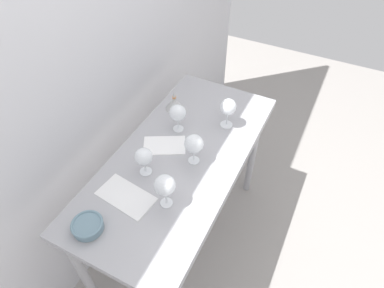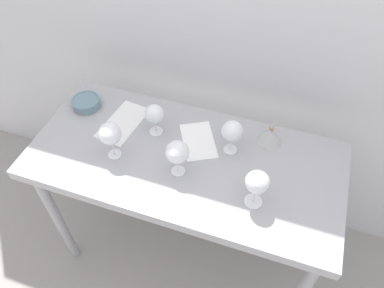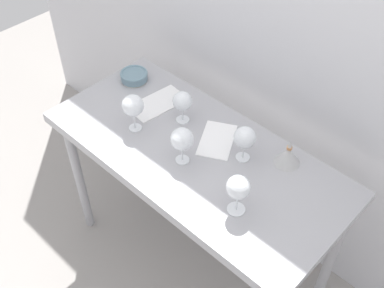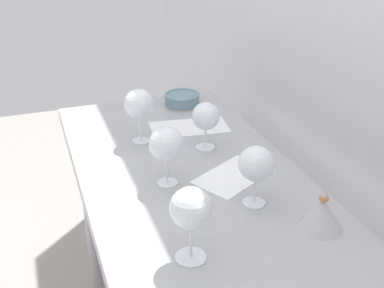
{
  "view_description": "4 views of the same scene",
  "coord_description": "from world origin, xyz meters",
  "px_view_note": "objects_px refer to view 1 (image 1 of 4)",
  "views": [
    {
      "loc": [
        -1.05,
        -0.61,
        2.22
      ],
      "look_at": [
        0.06,
        -0.05,
        0.95
      ],
      "focal_mm": 31.1,
      "sensor_mm": 36.0,
      "label": 1
    },
    {
      "loc": [
        0.37,
        -0.99,
        2.18
      ],
      "look_at": [
        0.03,
        -0.0,
        0.99
      ],
      "focal_mm": 34.88,
      "sensor_mm": 36.0,
      "label": 2
    },
    {
      "loc": [
        0.99,
        -1.08,
        2.39
      ],
      "look_at": [
        0.01,
        -0.04,
        0.96
      ],
      "focal_mm": 44.31,
      "sensor_mm": 36.0,
      "label": 3
    },
    {
      "loc": [
        1.18,
        -0.43,
        1.63
      ],
      "look_at": [
        -0.02,
        -0.01,
        1.01
      ],
      "focal_mm": 45.76,
      "sensor_mm": 36.0,
      "label": 4
    }
  ],
  "objects_px": {
    "wine_glass_far_left": "(144,157)",
    "wine_glass_near_left": "(165,186)",
    "wine_glass_far_right": "(178,113)",
    "tasting_sheet_upper": "(164,145)",
    "decanter_funnel": "(174,103)",
    "tasting_bowl": "(88,226)",
    "wine_glass_near_center": "(194,144)",
    "wine_glass_near_right": "(228,108)",
    "tasting_sheet_lower": "(126,196)"
  },
  "relations": [
    {
      "from": "wine_glass_near_center",
      "to": "tasting_sheet_upper",
      "type": "relative_size",
      "value": 0.77
    },
    {
      "from": "decanter_funnel",
      "to": "wine_glass_near_right",
      "type": "bearing_deg",
      "value": -89.2
    },
    {
      "from": "wine_glass_near_center",
      "to": "tasting_sheet_upper",
      "type": "bearing_deg",
      "value": 82.58
    },
    {
      "from": "wine_glass_far_left",
      "to": "decanter_funnel",
      "type": "relative_size",
      "value": 1.23
    },
    {
      "from": "wine_glass_near_left",
      "to": "wine_glass_near_center",
      "type": "distance_m",
      "value": 0.3
    },
    {
      "from": "wine_glass_far_right",
      "to": "tasting_sheet_upper",
      "type": "distance_m",
      "value": 0.19
    },
    {
      "from": "tasting_bowl",
      "to": "decanter_funnel",
      "type": "distance_m",
      "value": 0.91
    },
    {
      "from": "wine_glass_near_center",
      "to": "tasting_sheet_upper",
      "type": "distance_m",
      "value": 0.23
    },
    {
      "from": "wine_glass_near_center",
      "to": "tasting_bowl",
      "type": "distance_m",
      "value": 0.63
    },
    {
      "from": "wine_glass_near_right",
      "to": "wine_glass_near_left",
      "type": "relative_size",
      "value": 0.98
    },
    {
      "from": "wine_glass_near_left",
      "to": "wine_glass_far_right",
      "type": "xyz_separation_m",
      "value": [
        0.48,
        0.2,
        -0.02
      ]
    },
    {
      "from": "wine_glass_far_left",
      "to": "tasting_sheet_upper",
      "type": "distance_m",
      "value": 0.23
    },
    {
      "from": "decanter_funnel",
      "to": "wine_glass_near_center",
      "type": "bearing_deg",
      "value": -137.93
    },
    {
      "from": "wine_glass_near_left",
      "to": "wine_glass_far_right",
      "type": "bearing_deg",
      "value": 22.15
    },
    {
      "from": "tasting_sheet_lower",
      "to": "decanter_funnel",
      "type": "distance_m",
      "value": 0.7
    },
    {
      "from": "tasting_sheet_upper",
      "to": "tasting_sheet_lower",
      "type": "xyz_separation_m",
      "value": [
        -0.38,
        -0.01,
        0.0
      ]
    },
    {
      "from": "wine_glass_far_left",
      "to": "wine_glass_near_left",
      "type": "xyz_separation_m",
      "value": [
        -0.12,
        -0.19,
        0.02
      ]
    },
    {
      "from": "wine_glass_near_center",
      "to": "wine_glass_far_left",
      "type": "bearing_deg",
      "value": 134.17
    },
    {
      "from": "wine_glass_near_center",
      "to": "tasting_sheet_upper",
      "type": "height_order",
      "value": "wine_glass_near_center"
    },
    {
      "from": "decanter_funnel",
      "to": "tasting_sheet_lower",
      "type": "bearing_deg",
      "value": -170.93
    },
    {
      "from": "wine_glass_far_left",
      "to": "tasting_sheet_upper",
      "type": "relative_size",
      "value": 0.7
    },
    {
      "from": "wine_glass_near_center",
      "to": "wine_glass_near_right",
      "type": "bearing_deg",
      "value": -7.72
    },
    {
      "from": "tasting_sheet_upper",
      "to": "tasting_sheet_lower",
      "type": "bearing_deg",
      "value": 152.33
    },
    {
      "from": "wine_glass_near_right",
      "to": "wine_glass_near_left",
      "type": "bearing_deg",
      "value": 176.27
    },
    {
      "from": "decanter_funnel",
      "to": "tasting_bowl",
      "type": "bearing_deg",
      "value": -175.94
    },
    {
      "from": "wine_glass_far_left",
      "to": "wine_glass_far_right",
      "type": "height_order",
      "value": "wine_glass_far_right"
    },
    {
      "from": "wine_glass_far_left",
      "to": "wine_glass_near_center",
      "type": "height_order",
      "value": "wine_glass_near_center"
    },
    {
      "from": "tasting_sheet_lower",
      "to": "wine_glass_near_center",
      "type": "bearing_deg",
      "value": -21.01
    },
    {
      "from": "wine_glass_far_right",
      "to": "wine_glass_near_left",
      "type": "bearing_deg",
      "value": -157.85
    },
    {
      "from": "wine_glass_near_right",
      "to": "wine_glass_far_right",
      "type": "relative_size",
      "value": 1.08
    },
    {
      "from": "wine_glass_far_left",
      "to": "tasting_sheet_upper",
      "type": "bearing_deg",
      "value": 2.58
    },
    {
      "from": "tasting_bowl",
      "to": "decanter_funnel",
      "type": "bearing_deg",
      "value": 4.06
    },
    {
      "from": "wine_glass_near_right",
      "to": "tasting_sheet_lower",
      "type": "bearing_deg",
      "value": 161.18
    },
    {
      "from": "tasting_bowl",
      "to": "wine_glass_near_left",
      "type": "bearing_deg",
      "value": -41.01
    },
    {
      "from": "wine_glass_far_left",
      "to": "decanter_funnel",
      "type": "xyz_separation_m",
      "value": [
        0.51,
        0.11,
        -0.07
      ]
    },
    {
      "from": "wine_glass_far_right",
      "to": "tasting_sheet_upper",
      "type": "bearing_deg",
      "value": 178.1
    },
    {
      "from": "wine_glass_near_center",
      "to": "tasting_sheet_lower",
      "type": "distance_m",
      "value": 0.42
    },
    {
      "from": "tasting_sheet_lower",
      "to": "decanter_funnel",
      "type": "bearing_deg",
      "value": 16.24
    },
    {
      "from": "tasting_sheet_upper",
      "to": "tasting_bowl",
      "type": "xyz_separation_m",
      "value": [
        -0.6,
        0.04,
        0.03
      ]
    },
    {
      "from": "wine_glass_near_center",
      "to": "decanter_funnel",
      "type": "distance_m",
      "value": 0.46
    },
    {
      "from": "wine_glass_far_left",
      "to": "wine_glass_far_right",
      "type": "relative_size",
      "value": 0.94
    },
    {
      "from": "wine_glass_far_left",
      "to": "decanter_funnel",
      "type": "bearing_deg",
      "value": 12.43
    },
    {
      "from": "wine_glass_near_left",
      "to": "tasting_sheet_upper",
      "type": "bearing_deg",
      "value": 31.49
    },
    {
      "from": "tasting_sheet_upper",
      "to": "tasting_bowl",
      "type": "bearing_deg",
      "value": 147.71
    },
    {
      "from": "wine_glass_near_left",
      "to": "tasting_bowl",
      "type": "height_order",
      "value": "wine_glass_near_left"
    },
    {
      "from": "wine_glass_near_left",
      "to": "tasting_bowl",
      "type": "distance_m",
      "value": 0.38
    },
    {
      "from": "wine_glass_far_left",
      "to": "wine_glass_near_left",
      "type": "height_order",
      "value": "wine_glass_near_left"
    },
    {
      "from": "wine_glass_near_left",
      "to": "tasting_bowl",
      "type": "bearing_deg",
      "value": 138.99
    },
    {
      "from": "wine_glass_far_left",
      "to": "wine_glass_near_left",
      "type": "relative_size",
      "value": 0.86
    },
    {
      "from": "wine_glass_far_right",
      "to": "decanter_funnel",
      "type": "relative_size",
      "value": 1.3
    }
  ]
}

